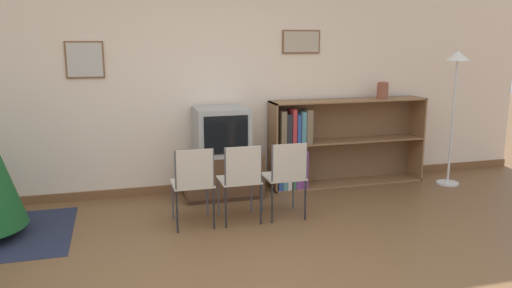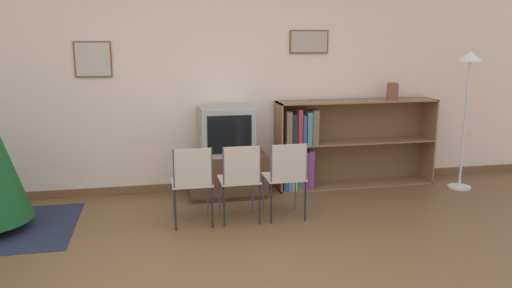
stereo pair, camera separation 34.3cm
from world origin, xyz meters
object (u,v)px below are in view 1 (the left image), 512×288
television (221,131)px  folding_chair_center (241,178)px  vase (383,90)px  standing_lamp (456,83)px  folding_chair_left (193,182)px  tv_console (222,175)px  bookshelf (320,145)px  folding_chair_right (286,175)px

television → folding_chair_center: 0.98m
vase → standing_lamp: size_ratio=0.13×
television → folding_chair_center: television is taller
folding_chair_left → tv_console: bearing=62.8°
folding_chair_left → standing_lamp: (3.40, 0.62, 0.84)m
television → folding_chair_left: television is taller
folding_chair_center → folding_chair_left: bearing=180.0°
tv_console → vase: (2.13, 0.08, 0.94)m
television → bookshelf: bearing=4.7°
tv_console → folding_chair_left: (-0.48, -0.93, 0.21)m
folding_chair_center → folding_chair_right: size_ratio=1.00×
tv_console → bookshelf: bearing=4.6°
television → folding_chair_left: 1.09m
bookshelf → standing_lamp: 1.85m
folding_chair_right → bookshelf: bookshelf is taller
folding_chair_left → folding_chair_right: size_ratio=1.00×
folding_chair_center → vase: bearing=25.4°
folding_chair_left → standing_lamp: bearing=10.4°
tv_console → standing_lamp: standing_lamp is taller
folding_chair_right → vase: vase is taller
standing_lamp → folding_chair_right: bearing=-165.6°
television → folding_chair_center: bearing=-90.0°
folding_chair_left → folding_chair_center: size_ratio=1.00×
tv_console → bookshelf: bookshelf is taller
television → folding_chair_right: television is taller
tv_console → folding_chair_center: 0.96m
television → folding_chair_left: (-0.48, -0.93, -0.32)m
folding_chair_left → folding_chair_right: same height
television → bookshelf: (1.29, 0.11, -0.27)m
folding_chair_center → bookshelf: 1.66m
folding_chair_left → vase: bearing=21.2°
folding_chair_center → folding_chair_right: (0.48, 0.00, 0.00)m
vase → standing_lamp: (0.79, -0.38, 0.10)m
folding_chair_center → tv_console: bearing=90.0°
folding_chair_left → folding_chair_center: bearing=0.0°
folding_chair_left → bookshelf: size_ratio=0.40×
tv_console → folding_chair_left: 1.07m
folding_chair_left → folding_chair_center: same height
television → folding_chair_right: 1.09m
tv_console → standing_lamp: 3.12m
television → tv_console: bearing=90.0°
folding_chair_center → standing_lamp: size_ratio=0.48×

